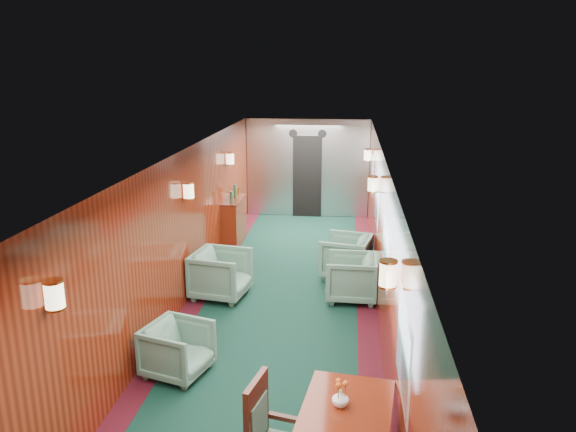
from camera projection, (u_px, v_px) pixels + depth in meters
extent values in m
plane|color=#0D3025|center=(276.00, 318.00, 8.36)|extent=(12.00, 12.00, 0.00)
cube|color=white|center=(275.00, 162.00, 7.74)|extent=(3.00, 12.00, 0.10)
cube|color=white|center=(275.00, 161.00, 7.74)|extent=(1.20, 12.00, 0.06)
cube|color=maroon|center=(308.00, 167.00, 13.80)|extent=(3.00, 0.10, 2.40)
cube|color=maroon|center=(174.00, 238.00, 8.20)|extent=(0.10, 12.00, 2.40)
cube|color=maroon|center=(382.00, 245.00, 7.88)|extent=(0.10, 12.00, 2.40)
cube|color=#3A0B15|center=(188.00, 314.00, 8.50)|extent=(0.30, 12.00, 0.01)
cube|color=#3A0B15|center=(368.00, 322.00, 8.21)|extent=(0.30, 12.00, 0.01)
cube|color=silver|center=(308.00, 168.00, 13.72)|extent=(2.98, 0.12, 2.38)
cube|color=black|center=(307.00, 177.00, 13.69)|extent=(0.70, 0.06, 2.00)
cylinder|color=black|center=(293.00, 133.00, 13.47)|extent=(0.20, 0.04, 0.20)
cylinder|color=black|center=(322.00, 134.00, 13.39)|extent=(0.20, 0.04, 0.20)
cube|color=#A5A6AB|center=(404.00, 351.00, 4.46)|extent=(0.02, 1.10, 0.80)
cube|color=#426063|center=(403.00, 351.00, 4.46)|extent=(0.01, 0.96, 0.66)
cube|color=#A5A6AB|center=(386.00, 251.00, 6.86)|extent=(0.02, 1.10, 0.80)
cube|color=#426063|center=(385.00, 251.00, 6.86)|extent=(0.01, 0.96, 0.66)
cube|color=#A5A6AB|center=(377.00, 202.00, 9.26)|extent=(0.02, 1.10, 0.80)
cube|color=#426063|center=(377.00, 202.00, 9.26)|extent=(0.01, 0.96, 0.66)
cube|color=#A5A6AB|center=(372.00, 174.00, 11.65)|extent=(0.02, 1.10, 0.80)
cube|color=#426063|center=(372.00, 174.00, 11.65)|extent=(0.01, 0.96, 0.66)
cylinder|color=#FFF1C6|center=(54.00, 295.00, 4.68)|extent=(0.16, 0.16, 0.24)
cylinder|color=gold|center=(56.00, 308.00, 4.71)|extent=(0.17, 0.17, 0.02)
cylinder|color=#FFF1C6|center=(388.00, 274.00, 5.14)|extent=(0.16, 0.16, 0.24)
cylinder|color=gold|center=(387.00, 286.00, 5.18)|extent=(0.17, 0.17, 0.02)
cylinder|color=#FFF1C6|center=(189.00, 191.00, 8.51)|extent=(0.16, 0.16, 0.24)
cylinder|color=gold|center=(189.00, 198.00, 8.54)|extent=(0.17, 0.17, 0.02)
cylinder|color=#FFF1C6|center=(373.00, 184.00, 8.98)|extent=(0.16, 0.16, 0.24)
cylinder|color=gold|center=(373.00, 191.00, 9.01)|extent=(0.17, 0.17, 0.02)
cylinder|color=#FFF1C6|center=(230.00, 159.00, 11.39)|extent=(0.16, 0.16, 0.24)
cylinder|color=gold|center=(230.00, 164.00, 11.42)|extent=(0.17, 0.17, 0.02)
cylinder|color=#FFF1C6|center=(368.00, 155.00, 11.86)|extent=(0.16, 0.16, 0.24)
cylinder|color=gold|center=(368.00, 160.00, 11.89)|extent=(0.17, 0.17, 0.02)
cube|color=maroon|center=(347.00, 411.00, 4.80)|extent=(0.89, 1.17, 0.04)
cylinder|color=#3E180E|center=(321.00, 415.00, 5.41)|extent=(0.07, 0.07, 0.77)
cylinder|color=#3E180E|center=(384.00, 424.00, 5.28)|extent=(0.07, 0.07, 0.77)
cube|color=#3E180E|center=(256.00, 413.00, 4.71)|extent=(0.15, 0.44, 0.63)
cube|color=#225045|center=(259.00, 420.00, 4.72)|extent=(0.09, 0.33, 0.38)
cube|color=#3E180E|center=(293.00, 419.00, 4.91)|extent=(0.44, 0.15, 0.04)
cube|color=maroon|center=(234.00, 222.00, 11.68)|extent=(0.32, 1.07, 0.96)
cube|color=#3E180E|center=(234.00, 199.00, 11.55)|extent=(0.34, 1.09, 0.02)
cylinder|color=#254A31|center=(232.00, 197.00, 11.26)|extent=(0.07, 0.07, 0.22)
cylinder|color=#254A31|center=(235.00, 191.00, 11.61)|extent=(0.06, 0.06, 0.28)
cylinder|color=gold|center=(237.00, 191.00, 11.83)|extent=(0.08, 0.08, 0.18)
imported|color=white|center=(340.00, 398.00, 4.81)|extent=(0.19, 0.19, 0.15)
imported|color=#225045|center=(178.00, 349.00, 6.77)|extent=(0.89, 0.87, 0.65)
imported|color=#225045|center=(221.00, 274.00, 9.03)|extent=(0.98, 0.96, 0.78)
imported|color=#225045|center=(351.00, 278.00, 8.95)|extent=(0.82, 0.80, 0.73)
imported|color=#225045|center=(346.00, 256.00, 9.89)|extent=(0.99, 0.97, 0.76)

